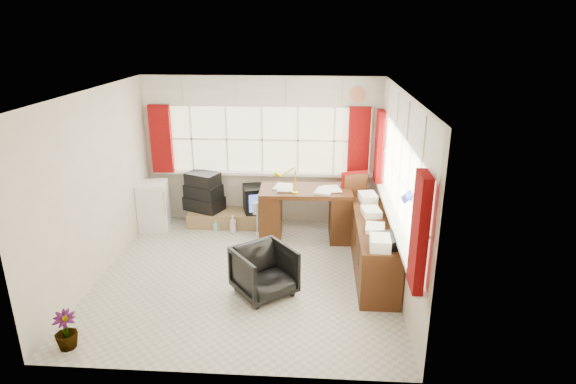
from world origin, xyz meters
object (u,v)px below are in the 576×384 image
office_chair (264,271)px  tv_bench (230,218)px  credenza (373,246)px  mini_fridge (153,206)px  crt_tv (258,199)px  task_chair (356,204)px  radiator (268,223)px  desk_lamp (295,175)px  desk (306,211)px

office_chair → tv_bench: 2.35m
credenza → mini_fridge: (-3.53, 1.31, 0.01)m
credenza → crt_tv: (-1.79, 1.58, 0.08)m
office_chair → credenza: 1.59m
office_chair → crt_tv: (-0.35, 2.25, 0.16)m
task_chair → crt_tv: (-1.63, 0.41, -0.10)m
radiator → credenza: size_ratio=0.29×
credenza → desk_lamp: bearing=142.0°
task_chair → crt_tv: 1.68m
radiator → desk: bearing=1.4°
credenza → mini_fridge: 3.76m
tv_bench → crt_tv: size_ratio=2.38×
desk → crt_tv: bearing=149.0°
desk → task_chair: size_ratio=1.35×
desk_lamp → radiator: (-0.44, 0.19, -0.89)m
desk → office_chair: bearing=-104.9°
office_chair → mini_fridge: mini_fridge is taller
desk_lamp → crt_tv: (-0.66, 0.70, -0.65)m
desk_lamp → task_chair: (0.97, 0.29, -0.55)m
task_chair → mini_fridge: bearing=177.8°
credenza → crt_tv: credenza is taller
radiator → mini_fridge: size_ratio=0.71×
desk → mini_fridge: (-2.56, 0.22, -0.06)m
task_chair → credenza: bearing=-82.1°
credenza → task_chair: bearing=97.9°
task_chair → tv_bench: size_ratio=0.77×
desk_lamp → credenza: (1.13, -0.88, -0.73)m
radiator → desk_lamp: bearing=-23.7°
desk_lamp → radiator: desk_lamp is taller
radiator → crt_tv: crt_tv is taller
task_chair → credenza: size_ratio=0.54×
radiator → crt_tv: (-0.22, 0.51, 0.24)m
office_chair → crt_tv: 2.28m
desk_lamp → desk: bearing=52.6°
task_chair → tv_bench: 2.19m
desk_lamp → office_chair: bearing=-101.3°
task_chair → office_chair: (-1.27, -1.84, -0.26)m
desk_lamp → radiator: 1.01m
task_chair → mini_fridge: size_ratio=1.34×
task_chair → tv_bench: task_chair is taller
credenza → mini_fridge: bearing=159.7°
desk → crt_tv: size_ratio=2.49×
task_chair → mini_fridge: task_chair is taller
radiator → crt_tv: size_ratio=0.98×
tv_bench → crt_tv: 0.60m
radiator → office_chair: bearing=-85.7°
office_chair → mini_fridge: (-2.09, 1.97, 0.09)m
crt_tv → desk: bearing=-31.0°
desk → tv_bench: bearing=161.8°
office_chair → desk_lamp: bearing=41.1°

